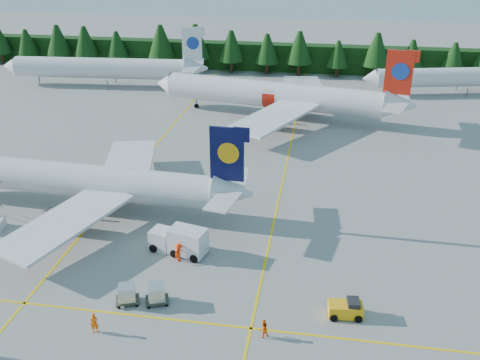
% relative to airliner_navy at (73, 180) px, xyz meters
% --- Properties ---
extents(ground, '(320.00, 320.00, 0.00)m').
position_rel_airliner_navy_xyz_m(ground, '(17.39, -11.72, -3.37)').
color(ground, gray).
rests_on(ground, ground).
extents(taxi_stripe_a, '(0.25, 120.00, 0.01)m').
position_rel_airliner_navy_xyz_m(taxi_stripe_a, '(3.39, 8.28, -3.37)').
color(taxi_stripe_a, yellow).
rests_on(taxi_stripe_a, ground).
extents(taxi_stripe_b, '(0.25, 120.00, 0.01)m').
position_rel_airliner_navy_xyz_m(taxi_stripe_b, '(23.39, 8.28, -3.37)').
color(taxi_stripe_b, yellow).
rests_on(taxi_stripe_b, ground).
extents(taxi_stripe_cross, '(80.00, 0.25, 0.01)m').
position_rel_airliner_navy_xyz_m(taxi_stripe_cross, '(17.39, -17.72, -3.37)').
color(taxi_stripe_cross, yellow).
rests_on(taxi_stripe_cross, ground).
extents(treeline_hedge, '(220.00, 4.00, 6.00)m').
position_rel_airliner_navy_xyz_m(treeline_hedge, '(17.39, 70.28, -0.37)').
color(treeline_hedge, black).
rests_on(treeline_hedge, ground).
extents(airliner_navy, '(38.60, 31.70, 11.22)m').
position_rel_airliner_navy_xyz_m(airliner_navy, '(0.00, 0.00, 0.00)').
color(airliner_navy, silver).
rests_on(airliner_navy, ground).
extents(airliner_red, '(43.94, 35.83, 12.88)m').
position_rel_airliner_navy_xyz_m(airliner_red, '(18.31, 36.75, 0.50)').
color(airliner_red, silver).
rests_on(airliner_red, ground).
extents(airliner_far_left, '(41.77, 6.95, 12.14)m').
position_rel_airliner_navy_xyz_m(airliner_far_left, '(-19.00, 50.70, 0.43)').
color(airliner_far_left, silver).
rests_on(airliner_far_left, ground).
extents(airliner_far_right, '(36.54, 11.27, 10.78)m').
position_rel_airliner_navy_xyz_m(airliner_far_right, '(51.76, 56.38, 0.01)').
color(airliner_far_right, silver).
rests_on(airliner_far_right, ground).
extents(service_truck, '(6.16, 3.42, 2.81)m').
position_rel_airliner_navy_xyz_m(service_truck, '(14.55, -7.57, -1.98)').
color(service_truck, silver).
rests_on(service_truck, ground).
extents(baggage_tug, '(2.98, 1.81, 1.52)m').
position_rel_airliner_navy_xyz_m(baggage_tug, '(31.06, -14.84, -2.63)').
color(baggage_tug, '#F8AA0D').
rests_on(baggage_tug, ground).
extents(uld_pair, '(4.92, 2.56, 1.53)m').
position_rel_airliner_navy_xyz_m(uld_pair, '(13.58, -16.00, -2.34)').
color(uld_pair, '#343B2A').
rests_on(uld_pair, ground).
extents(crew_a, '(0.78, 0.67, 1.81)m').
position_rel_airliner_navy_xyz_m(crew_a, '(11.02, -20.19, -2.47)').
color(crew_a, '#FF5B05').
rests_on(crew_a, ground).
extents(crew_b, '(1.00, 0.99, 1.63)m').
position_rel_airliner_navy_xyz_m(crew_b, '(24.49, -18.51, -2.56)').
color(crew_b, '#FF6205').
rests_on(crew_b, ground).
extents(crew_c, '(0.73, 0.91, 1.91)m').
position_rel_airliner_navy_xyz_m(crew_c, '(15.02, -9.16, -2.42)').
color(crew_c, '#FB3205').
rests_on(crew_c, ground).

